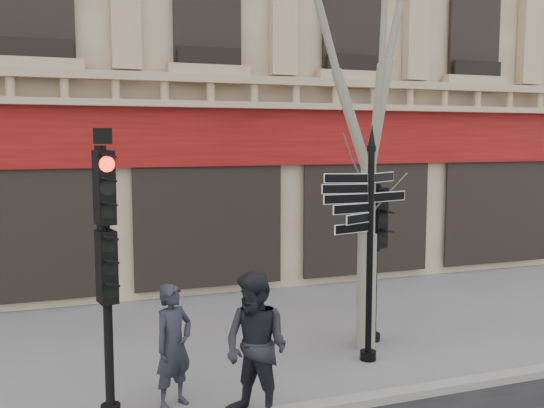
{
  "coord_description": "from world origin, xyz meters",
  "views": [
    {
      "loc": [
        -3.23,
        -8.33,
        3.57
      ],
      "look_at": [
        -0.03,
        0.6,
        2.54
      ],
      "focal_mm": 40.0,
      "sensor_mm": 36.0,
      "label": 1
    }
  ],
  "objects_px": {
    "plane_tree": "(371,27)",
    "pedestrian_b": "(256,347)",
    "traffic_signal_main": "(105,237)",
    "pedestrian_a": "(173,346)",
    "traffic_signal_secondary": "(374,234)",
    "fingerpost": "(371,203)"
  },
  "relations": [
    {
      "from": "plane_tree",
      "to": "pedestrian_b",
      "type": "xyz_separation_m",
      "value": [
        -2.58,
        -1.87,
        -4.41
      ]
    },
    {
      "from": "traffic_signal_main",
      "to": "pedestrian_a",
      "type": "xyz_separation_m",
      "value": [
        0.83,
        -0.03,
        -1.5
      ]
    },
    {
      "from": "traffic_signal_main",
      "to": "traffic_signal_secondary",
      "type": "distance_m",
      "value": 4.86
    },
    {
      "from": "fingerpost",
      "to": "traffic_signal_main",
      "type": "distance_m",
      "value": 4.14
    },
    {
      "from": "plane_tree",
      "to": "pedestrian_b",
      "type": "bearing_deg",
      "value": -144.12
    },
    {
      "from": "plane_tree",
      "to": "pedestrian_a",
      "type": "relative_size",
      "value": 4.58
    },
    {
      "from": "plane_tree",
      "to": "pedestrian_b",
      "type": "height_order",
      "value": "plane_tree"
    },
    {
      "from": "pedestrian_a",
      "to": "pedestrian_b",
      "type": "height_order",
      "value": "pedestrian_b"
    },
    {
      "from": "traffic_signal_main",
      "to": "traffic_signal_secondary",
      "type": "height_order",
      "value": "traffic_signal_main"
    },
    {
      "from": "fingerpost",
      "to": "traffic_signal_secondary",
      "type": "xyz_separation_m",
      "value": [
        0.54,
        0.81,
        -0.65
      ]
    },
    {
      "from": "traffic_signal_main",
      "to": "pedestrian_b",
      "type": "distance_m",
      "value": 2.35
    },
    {
      "from": "plane_tree",
      "to": "traffic_signal_secondary",
      "type": "bearing_deg",
      "value": 44.86
    },
    {
      "from": "fingerpost",
      "to": "pedestrian_a",
      "type": "height_order",
      "value": "fingerpost"
    },
    {
      "from": "traffic_signal_main",
      "to": "traffic_signal_secondary",
      "type": "bearing_deg",
      "value": 5.26
    },
    {
      "from": "plane_tree",
      "to": "pedestrian_a",
      "type": "distance_m",
      "value": 5.83
    },
    {
      "from": "traffic_signal_secondary",
      "to": "pedestrian_b",
      "type": "distance_m",
      "value": 3.74
    },
    {
      "from": "fingerpost",
      "to": "traffic_signal_main",
      "type": "bearing_deg",
      "value": -176.85
    },
    {
      "from": "fingerpost",
      "to": "traffic_signal_main",
      "type": "height_order",
      "value": "fingerpost"
    },
    {
      "from": "traffic_signal_main",
      "to": "pedestrian_b",
      "type": "height_order",
      "value": "traffic_signal_main"
    },
    {
      "from": "traffic_signal_secondary",
      "to": "plane_tree",
      "type": "xyz_separation_m",
      "value": [
        -0.31,
        -0.31,
        3.46
      ]
    },
    {
      "from": "traffic_signal_main",
      "to": "plane_tree",
      "type": "xyz_separation_m",
      "value": [
        4.32,
        1.11,
        3.03
      ]
    },
    {
      "from": "traffic_signal_secondary",
      "to": "pedestrian_b",
      "type": "relative_size",
      "value": 1.44
    }
  ]
}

